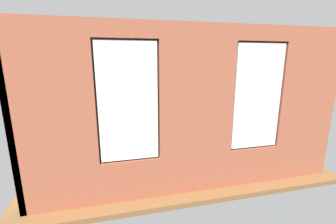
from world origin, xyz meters
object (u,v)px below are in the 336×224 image
object	(u,v)px
candle_jar	(166,126)
papasan_chair	(145,118)
couch_left	(240,131)
potted_plant_between_couches	(219,146)
coffee_table	(161,128)
potted_plant_foreground_right	(88,116)
potted_plant_corner_near_left	(214,108)
table_plant_small	(174,120)
potted_plant_by_left_couch	(209,119)
couch_by_window	(157,162)
media_console	(73,138)
remote_gray	(161,126)
potted_plant_near_tv	(89,137)
cup_ceramic	(154,125)
tv_flatscreen	(70,115)
remote_silver	(147,128)
potted_plant_corner_far_left	(284,139)

from	to	relation	value
candle_jar	papasan_chair	world-z (taller)	papasan_chair
couch_left	potted_plant_between_couches	size ratio (longest dim) A/B	1.64
coffee_table	potted_plant_foreground_right	size ratio (longest dim) A/B	1.37
potted_plant_foreground_right	potted_plant_corner_near_left	world-z (taller)	potted_plant_foreground_right
couch_left	table_plant_small	world-z (taller)	couch_left
candle_jar	potted_plant_by_left_couch	size ratio (longest dim) A/B	0.20
couch_by_window	potted_plant_between_couches	bearing A→B (deg)	-178.16
potted_plant_between_couches	potted_plant_corner_near_left	size ratio (longest dim) A/B	1.40
papasan_chair	potted_plant_by_left_couch	size ratio (longest dim) A/B	1.99
media_console	potted_plant_corner_near_left	xyz separation A→B (m)	(-5.02, -1.49, 0.29)
coffee_table	potted_plant_between_couches	world-z (taller)	potted_plant_between_couches
table_plant_small	remote_gray	size ratio (longest dim) A/B	1.49
potted_plant_foreground_right	potted_plant_near_tv	xyz separation A→B (m)	(-0.24, 2.40, 0.06)
couch_left	potted_plant_near_tv	xyz separation A→B (m)	(4.32, 0.23, 0.25)
media_console	potted_plant_between_couches	bearing A→B (deg)	147.88
couch_by_window	potted_plant_near_tv	xyz separation A→B (m)	(1.46, -1.25, 0.25)
table_plant_small	cup_ceramic	bearing A→B (deg)	4.06
potted_plant_near_tv	couch_left	bearing A→B (deg)	-176.94
couch_by_window	table_plant_small	world-z (taller)	couch_by_window
media_console	potted_plant_between_couches	size ratio (longest dim) A/B	0.88
tv_flatscreen	papasan_chair	size ratio (longest dim) A/B	1.14
couch_by_window	potted_plant_by_left_couch	distance (m)	3.77
potted_plant_foreground_right	candle_jar	bearing A→B (deg)	146.85
potted_plant_near_tv	tv_flatscreen	bearing A→B (deg)	-60.25
couch_left	potted_plant_near_tv	world-z (taller)	potted_plant_near_tv
couch_by_window	couch_left	bearing A→B (deg)	-152.55
remote_silver	potted_plant_corner_far_left	size ratio (longest dim) A/B	0.15
remote_silver	potted_plant_foreground_right	xyz separation A→B (m)	(1.80, -1.56, 0.10)
remote_gray	media_console	xyz separation A→B (m)	(2.58, 0.01, -0.17)
tv_flatscreen	table_plant_small	bearing A→B (deg)	-176.82
media_console	potted_plant_near_tv	size ratio (longest dim) A/B	1.16
couch_left	remote_silver	bearing A→B (deg)	-105.65
media_console	potted_plant_between_couches	distance (m)	4.08
papasan_chair	potted_plant_foreground_right	xyz separation A→B (m)	(1.93, -0.40, 0.08)
cup_ceramic	potted_plant_near_tv	world-z (taller)	potted_plant_near_tv
couch_left	table_plant_small	size ratio (longest dim) A/B	7.44
media_console	papasan_chair	world-z (taller)	papasan_chair
media_console	potted_plant_near_tv	bearing A→B (deg)	119.83
potted_plant_by_left_couch	potted_plant_corner_near_left	xyz separation A→B (m)	(-0.55, -0.85, 0.16)
potted_plant_by_left_couch	potted_plant_corner_near_left	bearing A→B (deg)	-122.88
table_plant_small	potted_plant_between_couches	bearing A→B (deg)	100.60
remote_gray	potted_plant_foreground_right	bearing A→B (deg)	-62.25
table_plant_small	potted_plant_foreground_right	world-z (taller)	potted_plant_foreground_right
tv_flatscreen	couch_left	bearing A→B (deg)	171.45
table_plant_small	potted_plant_foreground_right	distance (m)	2.99
couch_by_window	potted_plant_foreground_right	bearing A→B (deg)	-65.04
coffee_table	candle_jar	bearing A→B (deg)	131.34
candle_jar	potted_plant_by_left_couch	world-z (taller)	potted_plant_by_left_couch
candle_jar	table_plant_small	world-z (taller)	table_plant_small
couch_by_window	remote_gray	bearing A→B (deg)	-104.43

